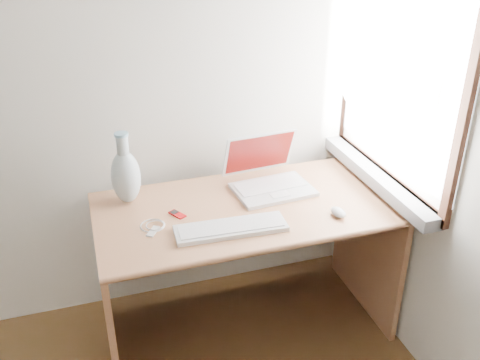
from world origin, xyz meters
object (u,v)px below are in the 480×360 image
object	(u,v)px
external_keyboard	(231,228)
laptop	(270,176)
desk	(241,235)
vase	(126,175)

from	to	relation	value
external_keyboard	laptop	bearing A→B (deg)	50.17
desk	external_keyboard	world-z (taller)	external_keyboard
laptop	external_keyboard	world-z (taller)	laptop
external_keyboard	vase	distance (m)	0.56
laptop	vase	size ratio (longest dim) A/B	1.13
desk	vase	world-z (taller)	vase
desk	laptop	xyz separation A→B (m)	(0.17, 0.06, 0.27)
vase	desk	bearing A→B (deg)	-13.70
external_keyboard	desk	bearing A→B (deg)	66.73
laptop	external_keyboard	bearing A→B (deg)	-137.38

